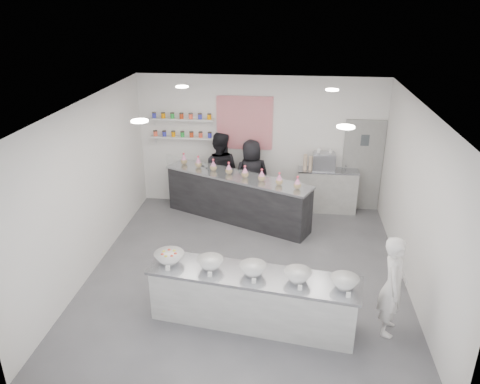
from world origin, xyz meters
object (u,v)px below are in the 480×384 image
(prep_counter, at_px, (253,299))
(staff_left, at_px, (219,172))
(espresso_ledge, at_px, (327,190))
(staff_right, at_px, (251,176))
(back_bar, at_px, (237,198))
(woman_prep, at_px, (393,286))
(espresso_machine, at_px, (324,162))

(prep_counter, relative_size, staff_left, 1.70)
(espresso_ledge, height_order, staff_right, staff_right)
(back_bar, xyz_separation_m, staff_right, (0.26, 0.53, 0.32))
(espresso_ledge, bearing_deg, staff_left, -175.75)
(back_bar, height_order, staff_right, staff_right)
(espresso_ledge, height_order, staff_left, staff_left)
(prep_counter, distance_m, espresso_ledge, 4.36)
(back_bar, bearing_deg, woman_prep, -27.52)
(back_bar, bearing_deg, staff_left, 155.33)
(prep_counter, distance_m, back_bar, 3.50)
(staff_left, bearing_deg, prep_counter, 108.90)
(prep_counter, xyz_separation_m, espresso_machine, (1.21, 4.15, 0.76))
(espresso_machine, xyz_separation_m, staff_left, (-2.31, -0.18, -0.27))
(back_bar, xyz_separation_m, staff_left, (-0.46, 0.53, 0.39))
(espresso_ledge, relative_size, espresso_machine, 2.71)
(woman_prep, bearing_deg, staff_left, 50.29)
(woman_prep, relative_size, staff_left, 0.85)
(staff_right, bearing_deg, woman_prep, 100.56)
(back_bar, height_order, espresso_ledge, back_bar)
(espresso_ledge, xyz_separation_m, woman_prep, (0.67, -4.11, 0.28))
(back_bar, distance_m, woman_prep, 4.31)
(espresso_machine, bearing_deg, staff_right, -173.53)
(espresso_machine, height_order, staff_left, staff_left)
(back_bar, bearing_deg, espresso_ledge, 44.51)
(espresso_ledge, bearing_deg, staff_right, -173.96)
(staff_right, bearing_deg, prep_counter, 74.86)
(prep_counter, height_order, staff_left, staff_left)
(espresso_ledge, distance_m, staff_right, 1.75)
(espresso_ledge, height_order, espresso_machine, espresso_machine)
(prep_counter, distance_m, staff_left, 4.15)
(espresso_machine, xyz_separation_m, woman_prep, (0.79, -4.11, -0.41))
(espresso_ledge, relative_size, staff_right, 0.80)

